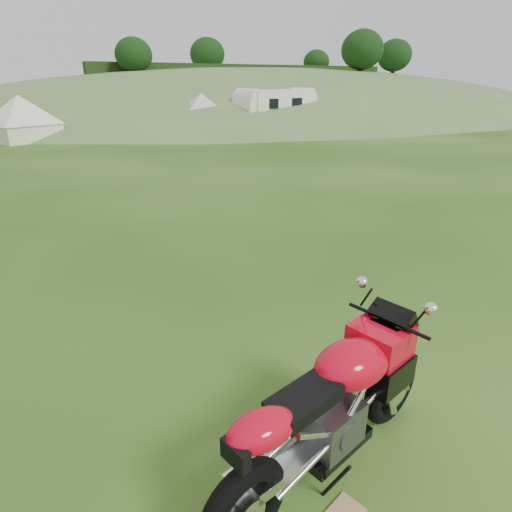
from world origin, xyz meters
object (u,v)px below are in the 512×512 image
sport_motorcycle (332,402)px  tent_right (202,111)px  caravan (276,110)px  tent_left (21,116)px

sport_motorcycle → tent_right: size_ratio=0.86×
caravan → sport_motorcycle: bearing=-126.6°
sport_motorcycle → tent_left: size_ratio=0.85×
tent_right → caravan: bearing=-8.3°
sport_motorcycle → caravan: bearing=46.2°
sport_motorcycle → tent_left: tent_left is taller
tent_left → caravan: 13.47m
sport_motorcycle → tent_left: (-0.23, 22.82, 0.48)m
tent_left → caravan: (13.23, -2.51, -0.01)m
tent_left → tent_right: (9.11, -1.14, -0.01)m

